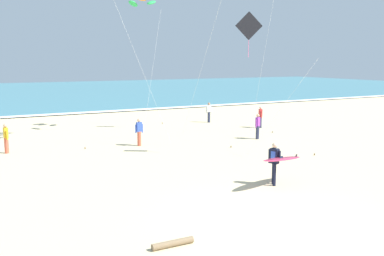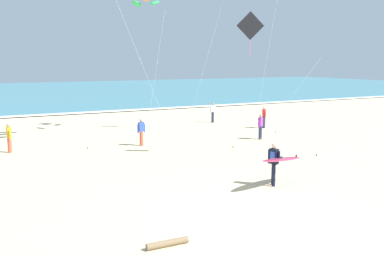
% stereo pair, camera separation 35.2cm
% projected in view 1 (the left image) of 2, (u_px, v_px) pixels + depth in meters
% --- Properties ---
extents(ground_plane, '(160.00, 160.00, 0.00)m').
position_uv_depth(ground_plane, '(265.00, 217.00, 13.38)').
color(ground_plane, beige).
extents(ocean_water, '(160.00, 60.00, 0.08)m').
position_uv_depth(ocean_water, '(28.00, 92.00, 64.88)').
color(ocean_water, teal).
rests_on(ocean_water, ground).
extents(shoreline_foam, '(160.00, 1.31, 0.01)m').
position_uv_depth(shoreline_foam, '(69.00, 113.00, 38.92)').
color(shoreline_foam, white).
rests_on(shoreline_foam, ocean_water).
extents(surfer_lead, '(2.62, 1.37, 1.71)m').
position_uv_depth(surfer_lead, '(279.00, 160.00, 16.59)').
color(surfer_lead, black).
rests_on(surfer_lead, ground).
extents(kite_diamond_charcoal_near, '(4.12, 1.51, 7.24)m').
position_uv_depth(kite_diamond_charcoal_near, '(251.00, 30.00, 20.64)').
color(kite_diamond_charcoal_near, black).
rests_on(kite_diamond_charcoal_near, ground).
extents(kite_arc_amber_high, '(3.21, 2.89, 9.14)m').
position_uv_depth(kite_arc_amber_high, '(142.00, 2.00, 29.14)').
color(kite_arc_amber_high, green).
rests_on(kite_arc_amber_high, ground).
extents(bystander_purple_top, '(0.46, 0.30, 1.59)m').
position_uv_depth(bystander_purple_top, '(258.00, 126.00, 26.59)').
color(bystander_purple_top, '#2D334C').
rests_on(bystander_purple_top, ground).
extents(bystander_yellow_top, '(0.23, 0.49, 1.59)m').
position_uv_depth(bystander_yellow_top, '(6.00, 138.00, 22.50)').
color(bystander_yellow_top, '#D8593F').
rests_on(bystander_yellow_top, ground).
extents(bystander_blue_top, '(0.50, 0.22, 1.59)m').
position_uv_depth(bystander_blue_top, '(139.00, 132.00, 24.48)').
color(bystander_blue_top, '#D8593F').
rests_on(bystander_blue_top, ground).
extents(bystander_red_top, '(0.26, 0.49, 1.59)m').
position_uv_depth(bystander_red_top, '(260.00, 117.00, 31.03)').
color(bystander_red_top, '#2D334C').
rests_on(bystander_red_top, ground).
extents(bystander_white_top, '(0.47, 0.28, 1.59)m').
position_uv_depth(bystander_white_top, '(209.00, 112.00, 33.74)').
color(bystander_white_top, '#2D334C').
rests_on(bystander_white_top, ground).
extents(driftwood_log, '(1.18, 0.20, 0.18)m').
position_uv_depth(driftwood_log, '(173.00, 243.00, 11.27)').
color(driftwood_log, '#846B4C').
rests_on(driftwood_log, ground).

